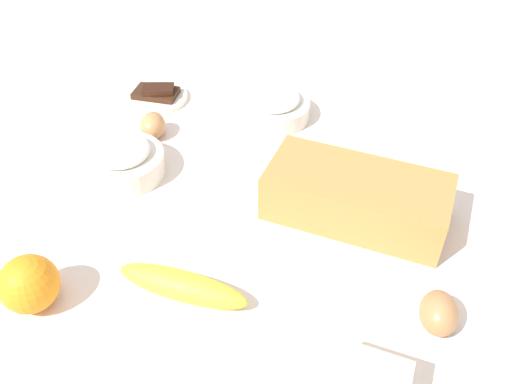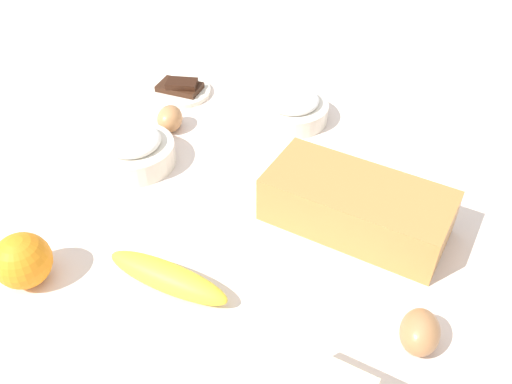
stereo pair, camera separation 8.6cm
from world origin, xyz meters
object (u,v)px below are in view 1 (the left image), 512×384
at_px(orange_fruit, 29,284).
at_px(egg_near_butter, 153,126).
at_px(loaf_pan, 356,196).
at_px(flour_bowl, 122,160).
at_px(banana, 182,286).
at_px(chocolate_plate, 157,96).
at_px(egg_beside_bowl, 439,313).
at_px(sugar_bowl, 273,105).

relative_size(orange_fruit, egg_near_butter, 1.30).
distance_m(loaf_pan, orange_fruit, 0.49).
height_order(flour_bowl, banana, flour_bowl).
distance_m(flour_bowl, egg_near_butter, 0.12).
bearing_deg(loaf_pan, banana, -125.95).
xyz_separation_m(banana, chocolate_plate, (-0.21, 0.48, -0.01)).
relative_size(banana, egg_near_butter, 3.09).
distance_m(loaf_pan, egg_beside_bowl, 0.22).
relative_size(flour_bowl, egg_near_butter, 2.35).
bearing_deg(flour_bowl, egg_near_butter, 84.60).
bearing_deg(orange_fruit, flour_bowl, 88.08).
xyz_separation_m(sugar_bowl, chocolate_plate, (-0.25, 0.02, -0.02)).
xyz_separation_m(loaf_pan, sugar_bowl, (-0.18, 0.26, -0.01)).
distance_m(loaf_pan, flour_bowl, 0.40).
distance_m(egg_near_butter, egg_beside_bowl, 0.61).
xyz_separation_m(orange_fruit, egg_beside_bowl, (0.53, 0.08, -0.01)).
xyz_separation_m(banana, egg_near_butter, (-0.17, 0.36, 0.00)).
relative_size(loaf_pan, egg_beside_bowl, 4.55).
bearing_deg(egg_near_butter, orange_fruit, -92.93).
height_order(flour_bowl, orange_fruit, orange_fruit).
height_order(sugar_bowl, chocolate_plate, sugar_bowl).
xyz_separation_m(orange_fruit, chocolate_plate, (-0.02, 0.54, -0.03)).
relative_size(sugar_bowl, egg_near_butter, 2.35).
xyz_separation_m(banana, egg_beside_bowl, (0.34, 0.02, 0.00)).
height_order(loaf_pan, banana, loaf_pan).
bearing_deg(loaf_pan, sugar_bowl, 135.11).
bearing_deg(banana, egg_beside_bowl, 3.56).
xyz_separation_m(loaf_pan, flour_bowl, (-0.40, 0.03, -0.01)).
distance_m(flour_bowl, egg_beside_bowl, 0.57).
distance_m(loaf_pan, banana, 0.30).
distance_m(flour_bowl, chocolate_plate, 0.25).
xyz_separation_m(flour_bowl, orange_fruit, (-0.01, -0.29, 0.01)).
xyz_separation_m(loaf_pan, chocolate_plate, (-0.43, 0.27, -0.03)).
relative_size(loaf_pan, chocolate_plate, 2.30).
bearing_deg(egg_near_butter, egg_beside_bowl, -33.22).
relative_size(sugar_bowl, banana, 0.76).
distance_m(sugar_bowl, orange_fruit, 0.57).
distance_m(flour_bowl, sugar_bowl, 0.32).
bearing_deg(banana, egg_near_butter, 115.68).
xyz_separation_m(flour_bowl, banana, (0.18, -0.24, -0.01)).
xyz_separation_m(loaf_pan, egg_near_butter, (-0.39, 0.15, -0.02)).
bearing_deg(sugar_bowl, banana, -94.96).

